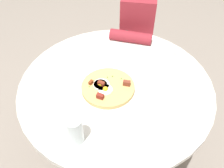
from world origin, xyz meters
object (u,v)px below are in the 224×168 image
(pizza_plate, at_px, (108,90))
(fork, at_px, (46,94))
(breakfast_pizza, at_px, (108,87))
(water_glass, at_px, (75,130))
(bread_plate, at_px, (160,72))
(pepper_shaker, at_px, (126,35))
(dining_table, at_px, (115,104))
(salt_shaker, at_px, (173,52))
(person_seated, at_px, (136,43))
(knife, at_px, (53,93))

(pizza_plate, xyz_separation_m, fork, (0.07, -0.30, 0.00))
(breakfast_pizza, height_order, water_glass, water_glass)
(bread_plate, bearing_deg, pepper_shaker, -143.71)
(dining_table, xyz_separation_m, water_glass, (0.35, -0.12, 0.24))
(fork, xyz_separation_m, pepper_shaker, (-0.54, 0.34, 0.02))
(water_glass, height_order, salt_shaker, water_glass)
(dining_table, distance_m, bread_plate, 0.31)
(person_seated, distance_m, breakfast_pizza, 0.76)
(breakfast_pizza, height_order, bread_plate, breakfast_pizza)
(pizza_plate, xyz_separation_m, pepper_shaker, (-0.47, 0.04, 0.02))
(pizza_plate, relative_size, fork, 1.75)
(breakfast_pizza, distance_m, fork, 0.31)
(fork, bearing_deg, water_glass, 27.00)
(breakfast_pizza, xyz_separation_m, fork, (0.07, -0.30, -0.02))
(fork, relative_size, knife, 1.00)
(dining_table, bearing_deg, fork, -68.40)
(dining_table, height_order, pizza_plate, pizza_plate)
(fork, xyz_separation_m, water_glass, (0.22, 0.22, 0.06))
(pizza_plate, distance_m, knife, 0.27)
(knife, xyz_separation_m, water_glass, (0.23, 0.18, 0.06))
(fork, bearing_deg, dining_table, 94.69)
(person_seated, height_order, pepper_shaker, person_seated)
(pizza_plate, distance_m, water_glass, 0.31)
(pepper_shaker, bearing_deg, person_seated, 166.98)
(bread_plate, distance_m, pepper_shaker, 0.37)
(pepper_shaker, bearing_deg, pizza_plate, -4.89)
(dining_table, bearing_deg, pepper_shaker, 178.72)
(person_seated, height_order, bread_plate, person_seated)
(fork, height_order, water_glass, water_glass)
(knife, bearing_deg, pizza_plate, 86.25)
(fork, distance_m, water_glass, 0.32)
(knife, distance_m, water_glass, 0.30)
(fork, bearing_deg, person_seated, 136.37)
(person_seated, distance_m, fork, 0.91)
(water_glass, bearing_deg, bread_plate, 143.96)
(knife, distance_m, salt_shaker, 0.71)
(dining_table, height_order, pepper_shaker, pepper_shaker)
(fork, distance_m, pepper_shaker, 0.64)
(bread_plate, height_order, fork, bread_plate)
(pepper_shaker, bearing_deg, knife, -29.88)
(person_seated, distance_m, bread_plate, 0.61)
(bread_plate, bearing_deg, breakfast_pizza, -55.82)
(dining_table, bearing_deg, person_seated, 174.26)
(knife, bearing_deg, pepper_shaker, 133.21)
(breakfast_pizza, distance_m, pepper_shaker, 0.47)
(water_glass, bearing_deg, breakfast_pizza, 164.27)
(pizza_plate, height_order, bread_plate, pizza_plate)
(breakfast_pizza, relative_size, knife, 1.48)
(dining_table, distance_m, water_glass, 0.44)
(breakfast_pizza, xyz_separation_m, water_glass, (0.29, -0.08, 0.04))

